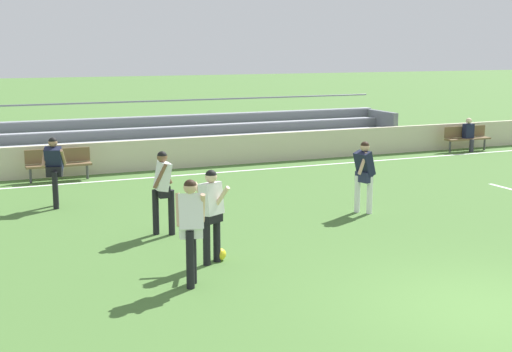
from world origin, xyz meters
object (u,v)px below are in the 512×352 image
at_px(bleacher_stand, 174,135).
at_px(player_dark_pressing_high, 364,171).
at_px(player_white_trailing_run, 163,185).
at_px(bench_far_right, 467,136).
at_px(soccer_ball, 220,254).
at_px(bench_centre_sideline, 58,161).
at_px(spectator_seated, 469,132).
at_px(player_dark_deep_cover, 54,166).
at_px(player_white_wide_left, 211,208).
at_px(player_white_wide_right, 191,223).

distance_m(bleacher_stand, player_dark_pressing_high, 9.76).
relative_size(player_white_trailing_run, player_dark_pressing_high, 1.04).
bearing_deg(bench_far_right, soccer_ball, -145.42).
relative_size(player_dark_pressing_high, soccer_ball, 7.49).
relative_size(bench_centre_sideline, player_white_trailing_run, 1.05).
bearing_deg(bench_centre_sideline, player_white_trailing_run, -79.70).
bearing_deg(bleacher_stand, spectator_seated, -16.64).
height_order(bench_centre_sideline, spectator_seated, spectator_seated).
xyz_separation_m(bleacher_stand, player_dark_deep_cover, (-4.74, -6.30, 0.26)).
height_order(bench_centre_sideline, player_white_wide_left, player_white_wide_left).
bearing_deg(bench_centre_sideline, player_white_wide_left, -80.43).
xyz_separation_m(bench_centre_sideline, player_white_trailing_run, (1.22, -6.71, 0.48)).
xyz_separation_m(bench_centre_sideline, player_white_wide_right, (0.81, -9.83, 0.49)).
xyz_separation_m(player_white_wide_right, soccer_ball, (0.87, 1.07, -0.92)).
bearing_deg(player_white_trailing_run, player_dark_pressing_high, 0.16).
distance_m(bench_far_right, soccer_ball, 15.44).
relative_size(player_white_wide_left, player_white_trailing_run, 0.98).
xyz_separation_m(player_white_wide_right, player_white_trailing_run, (0.40, 3.12, -0.01)).
bearing_deg(player_dark_deep_cover, bench_centre_sideline, 81.67).
height_order(player_white_wide_left, soccer_ball, player_white_wide_left).
bearing_deg(player_white_trailing_run, soccer_ball, -77.24).
xyz_separation_m(player_white_wide_left, player_dark_pressing_high, (4.42, 2.16, -0.01)).
distance_m(spectator_seated, player_white_wide_right, 16.70).
bearing_deg(bench_far_right, player_white_wide_left, -145.50).
height_order(spectator_seated, player_dark_deep_cover, player_dark_deep_cover).
relative_size(bleacher_stand, player_white_trailing_run, 9.85).
relative_size(player_white_wide_left, player_dark_pressing_high, 1.01).
relative_size(player_white_wide_left, player_white_wide_right, 0.97).
xyz_separation_m(player_white_wide_left, soccer_ball, (0.19, 0.10, -0.88)).
relative_size(bleacher_stand, player_white_wide_right, 9.76).
bearing_deg(bench_centre_sideline, soccer_ball, -79.12).
xyz_separation_m(bench_far_right, soccer_ball, (-12.71, -8.76, -0.44)).
relative_size(player_dark_deep_cover, player_dark_pressing_high, 1.01).
distance_m(bench_centre_sideline, spectator_seated, 14.39).
bearing_deg(player_white_wide_left, player_white_wide_right, -125.00).
relative_size(player_white_wide_right, player_white_trailing_run, 1.01).
bearing_deg(player_dark_pressing_high, bench_centre_sideline, 131.43).
bearing_deg(soccer_ball, spectator_seated, 34.22).
xyz_separation_m(bench_far_right, player_dark_deep_cover, (-14.89, -3.38, 0.45)).
bearing_deg(player_white_wide_right, soccer_ball, 51.05).
height_order(player_white_wide_left, player_dark_pressing_high, player_white_wide_left).
relative_size(bleacher_stand, soccer_ball, 76.55).
relative_size(spectator_seated, player_white_trailing_run, 0.71).
relative_size(bleacher_stand, bench_centre_sideline, 9.36).
bearing_deg(soccer_ball, player_white_trailing_run, 102.76).
bearing_deg(player_white_trailing_run, bench_far_right, 27.00).
height_order(player_dark_deep_cover, soccer_ball, player_dark_deep_cover).
height_order(bench_centre_sideline, player_dark_deep_cover, player_dark_deep_cover).
bearing_deg(player_dark_pressing_high, player_white_wide_left, -153.91).
distance_m(player_dark_deep_cover, soccer_ball, 5.87).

